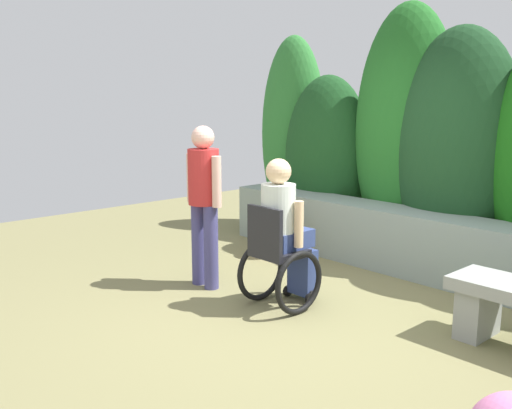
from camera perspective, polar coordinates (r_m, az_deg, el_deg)
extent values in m
plane|color=olive|center=(4.91, 4.88, -11.38)|extent=(11.18, 11.18, 0.00)
cube|color=gray|center=(6.18, 16.29, -3.88)|extent=(5.23, 0.51, 0.67)
ellipsoid|color=#2F7832|center=(8.11, 3.73, 7.13)|extent=(1.03, 0.72, 2.68)
ellipsoid|color=#1A471E|center=(7.55, 7.10, 4.69)|extent=(1.26, 0.88, 2.13)
ellipsoid|color=#236924|center=(6.90, 14.70, 7.11)|extent=(1.27, 0.89, 2.91)
ellipsoid|color=#1A4120|center=(6.51, 19.45, 5.25)|extent=(1.41, 0.99, 2.59)
cube|color=gray|center=(4.84, 21.30, -9.94)|extent=(0.20, 0.40, 0.40)
cube|color=black|center=(5.03, 2.37, -4.82)|extent=(0.40, 0.40, 0.06)
cube|color=black|center=(4.85, 0.87, -2.58)|extent=(0.40, 0.04, 0.40)
cube|color=black|center=(5.37, 4.79, -8.30)|extent=(0.28, 0.12, 0.03)
torus|color=black|center=(5.25, 0.50, -6.61)|extent=(0.05, 0.56, 0.56)
torus|color=black|center=(4.93, 4.33, -7.82)|extent=(0.05, 0.56, 0.56)
cylinder|color=black|center=(5.42, 3.18, -8.63)|extent=(0.03, 0.10, 0.10)
cylinder|color=black|center=(5.24, 5.39, -9.35)|extent=(0.03, 0.10, 0.10)
cube|color=navy|center=(5.07, 3.18, -3.41)|extent=(0.30, 0.40, 0.16)
cube|color=navy|center=(5.30, 4.67, -6.67)|extent=(0.26, 0.14, 0.43)
cylinder|color=silver|center=(4.93, 2.24, -0.82)|extent=(0.30, 0.30, 0.50)
cylinder|color=beige|center=(5.12, 1.22, -1.30)|extent=(0.08, 0.08, 0.40)
cylinder|color=beige|center=(4.86, 4.31, -1.98)|extent=(0.08, 0.08, 0.40)
sphere|color=beige|center=(4.87, 2.27, 3.33)|extent=(0.22, 0.22, 0.22)
cylinder|color=#43417A|center=(5.70, -5.76, -3.90)|extent=(0.14, 0.14, 0.83)
cylinder|color=#43417A|center=(5.54, -4.52, -4.30)|extent=(0.14, 0.14, 0.83)
cylinder|color=red|center=(5.48, -5.27, 2.78)|extent=(0.30, 0.30, 0.53)
cylinder|color=beige|center=(5.65, -6.49, 2.71)|extent=(0.09, 0.09, 0.48)
cylinder|color=beige|center=(5.33, -3.96, 2.28)|extent=(0.09, 0.09, 0.48)
sphere|color=beige|center=(5.45, -5.33, 6.71)|extent=(0.22, 0.22, 0.22)
cylinder|color=#AB503C|center=(6.72, 1.69, -4.16)|extent=(0.28, 0.28, 0.24)
ellipsoid|color=#2A753A|center=(6.68, 1.70, -2.78)|extent=(0.30, 0.30, 0.13)
ellipsoid|color=gold|center=(6.66, 1.70, -2.32)|extent=(0.38, 0.38, 0.36)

